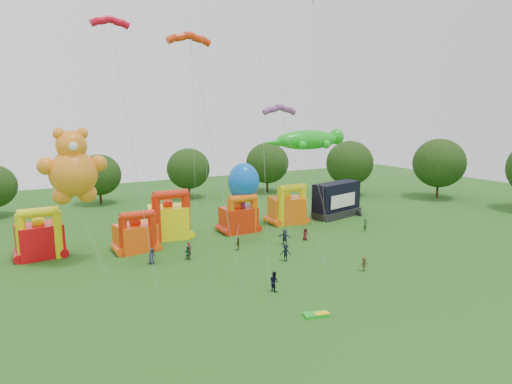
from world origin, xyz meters
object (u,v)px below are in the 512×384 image
bouncy_castle_0 (40,238)px  octopus_kite (242,195)px  stage_trailer (337,200)px  bouncy_castle_2 (169,219)px  gecko_kite (312,156)px  teddy_bear_kite (78,188)px  spectator_4 (238,244)px  spectator_0 (152,256)px

bouncy_castle_0 → octopus_kite: bearing=-1.8°
stage_trailer → octopus_kite: bearing=-176.6°
stage_trailer → octopus_kite: octopus_kite is taller
bouncy_castle_2 → gecko_kite: 22.24m
stage_trailer → teddy_bear_kite: (-39.05, -5.55, 5.97)m
teddy_bear_kite → octopus_kite: (21.78, 4.51, -3.52)m
stage_trailer → octopus_kite: size_ratio=0.96×
bouncy_castle_2 → teddy_bear_kite: (-11.67, -6.08, 6.10)m
stage_trailer → spectator_4: stage_trailer is taller
stage_trailer → gecko_kite: size_ratio=0.66×
stage_trailer → gecko_kite: bearing=-160.9°
bouncy_castle_2 → spectator_4: bouncy_castle_2 is taller
octopus_kite → gecko_kite: bearing=-6.9°
bouncy_castle_0 → gecko_kite: bearing=-3.3°
teddy_bear_kite → gecko_kite: teddy_bear_kite is taller
gecko_kite → bouncy_castle_0: bearing=176.7°
gecko_kite → spectator_0: gecko_kite is taller
spectator_4 → gecko_kite: bearing=147.2°
bouncy_castle_0 → teddy_bear_kite: size_ratio=0.40×
stage_trailer → bouncy_castle_2: bearing=178.9°
bouncy_castle_2 → stage_trailer: (27.38, -0.53, 0.14)m
stage_trailer → spectator_4: bearing=-158.4°
bouncy_castle_2 → teddy_bear_kite: 14.50m
gecko_kite → bouncy_castle_2: bearing=172.2°
gecko_kite → spectator_4: size_ratio=8.97×
bouncy_castle_0 → spectator_4: (21.21, -8.36, -1.52)m
bouncy_castle_2 → stage_trailer: bouncy_castle_2 is taller
bouncy_castle_0 → bouncy_castle_2: bearing=2.8°
stage_trailer → bouncy_castle_0: bearing=-179.7°
bouncy_castle_2 → bouncy_castle_0: bearing=-177.2°
spectator_4 → octopus_kite: bearing=-175.8°
stage_trailer → gecko_kite: 10.28m
gecko_kite → spectator_0: (-25.61, -6.27, -9.25)m
teddy_bear_kite → spectator_4: bearing=-9.9°
stage_trailer → spectator_4: (-21.69, -8.58, -1.88)m
teddy_bear_kite → spectator_4: teddy_bear_kite is taller
bouncy_castle_0 → teddy_bear_kite: (3.85, -5.33, 6.32)m
bouncy_castle_0 → teddy_bear_kite: 9.12m
bouncy_castle_2 → octopus_kite: size_ratio=0.69×
octopus_kite → spectator_0: bearing=-153.3°
octopus_kite → teddy_bear_kite: bearing=-168.3°
teddy_bear_kite → spectator_0: bearing=-24.2°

